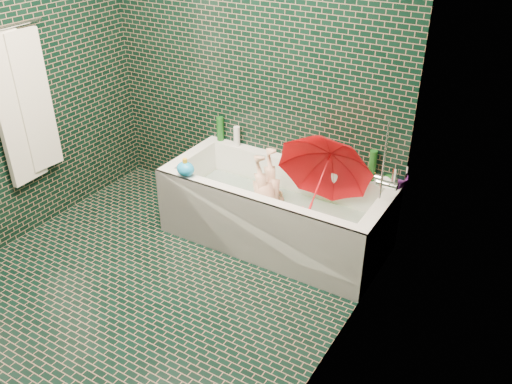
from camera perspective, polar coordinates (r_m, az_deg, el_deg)
The scene contains 20 objects.
floor at distance 3.88m, azimuth -11.52°, elevation -10.28°, with size 2.80×2.80×0.00m, color black.
wall_back at distance 4.27m, azimuth -0.55°, elevation 13.42°, with size 2.80×2.80×0.00m, color black.
wall_right at distance 2.56m, azimuth 7.91°, elevation 1.22°, with size 2.80×2.80×0.00m, color black.
bathtub at distance 4.19m, azimuth 1.96°, elevation -2.64°, with size 1.70×0.75×0.55m.
bath_mat at distance 4.23m, azimuth 2.07°, elevation -3.17°, with size 1.35×0.47×0.01m, color green.
water at distance 4.15m, azimuth 2.10°, elevation -1.50°, with size 1.48×0.53×0.00m, color silver.
towel_rail at distance 4.20m, azimuth -24.80°, elevation 15.47°, with size 0.02×0.02×0.58m, color silver.
towel at distance 4.35m, azimuth -23.29°, elevation 8.20°, with size 0.08×0.44×1.12m.
faucet at distance 3.64m, azimuth 13.43°, elevation 1.36°, with size 0.18×0.19×0.55m.
child at distance 4.15m, azimuth 1.43°, elevation -1.34°, with size 0.31×0.20×0.85m, color #F3B897.
umbrella at distance 3.85m, azimuth 6.77°, elevation 1.14°, with size 0.67×0.67×0.59m, color red.
soap_bottle_a at distance 4.04m, azimuth 13.33°, elevation 0.78°, with size 0.11×0.11×0.28m, color white.
soap_bottle_b at distance 4.02m, azimuth 14.35°, elevation 0.46°, with size 0.08×0.08×0.17m, color #5B1E73.
soap_bottle_c at distance 4.05m, azimuth 13.37°, elevation 0.82°, with size 0.12×0.12×0.15m, color #164D17.
bottle_right_tall at distance 4.03m, azimuth 12.15°, elevation 2.74°, with size 0.06×0.06×0.24m, color #164D17.
bottle_right_pump at distance 3.96m, azimuth 14.41°, elevation 1.40°, with size 0.05×0.05×0.17m, color silver.
bottle_left_tall at distance 4.59m, azimuth -3.78°, elevation 6.66°, with size 0.06×0.06×0.21m, color #164D17.
bottle_left_short at distance 4.49m, azimuth -2.04°, elevation 5.89°, with size 0.05×0.05×0.17m, color white.
rubber_duck at distance 4.08m, azimuth 11.80°, elevation 1.89°, with size 0.11×0.09×0.09m.
bath_toy at distance 4.05m, azimuth -7.44°, elevation 2.45°, with size 0.16×0.14×0.14m.
Camera 1 is at (2.14, -2.08, 2.47)m, focal length 38.00 mm.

